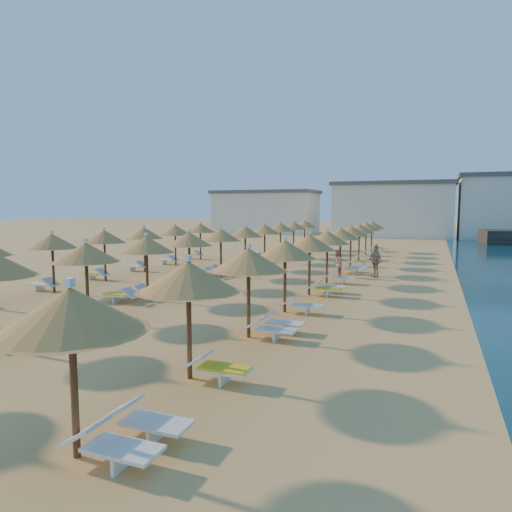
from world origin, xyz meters
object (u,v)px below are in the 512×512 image
at_px(parasol_row_east, 327,238).
at_px(beachgoer_b, 337,263).
at_px(parasol_row_west, 221,236).
at_px(beachgoer_c, 375,261).

distance_m(parasol_row_east, beachgoer_b, 2.67).
height_order(parasol_row_east, beachgoer_b, parasol_row_east).
bearing_deg(parasol_row_west, beachgoer_b, 19.07).
height_order(parasol_row_east, beachgoer_c, parasol_row_east).
bearing_deg(parasol_row_east, beachgoer_c, 54.77).
distance_m(parasol_row_east, beachgoer_c, 3.94).
bearing_deg(parasol_row_west, beachgoer_c, 19.92).
distance_m(parasol_row_west, beachgoer_c, 8.94).
distance_m(beachgoer_b, beachgoer_c, 2.19).
relative_size(parasol_row_east, beachgoer_b, 24.05).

